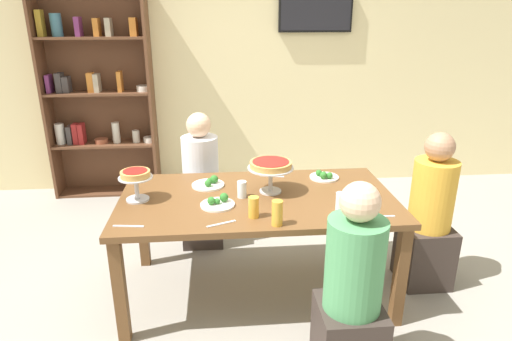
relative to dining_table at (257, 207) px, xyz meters
The scene contains 21 objects.
ground_plane 0.66m from the dining_table, ahead, with size 12.00×12.00×0.00m, color gray.
rear_partition 2.32m from the dining_table, 90.00° to the left, with size 8.00×0.12×2.80m, color beige.
dining_table is the anchor object (origin of this frame).
bookshelf 2.55m from the dining_table, 126.40° to the left, with size 1.10×0.30×2.21m.
television 2.58m from the dining_table, 69.12° to the left, with size 0.78×0.05×0.44m.
diner_head_east 1.25m from the dining_table, ahead, with size 0.34×0.34×1.15m.
diner_far_left 0.89m from the dining_table, 117.69° to the left, with size 0.34×0.34×1.15m.
diner_near_right 0.94m from the dining_table, 62.92° to the right, with size 0.34×0.34×1.15m.
deep_dish_pizza_stand 0.29m from the dining_table, 37.55° to the left, with size 0.31×0.31×0.22m.
personal_pizza_stand 0.82m from the dining_table, behind, with size 0.22×0.22×0.21m.
salad_plate_near_diner 0.61m from the dining_table, 29.03° to the left, with size 0.21×0.21×0.07m.
salad_plate_far_diner 0.31m from the dining_table, 155.77° to the right, with size 0.22×0.22×0.07m.
salad_plate_spare 0.40m from the dining_table, 145.66° to the left, with size 0.23×0.23×0.07m.
beer_glass_amber_tall 0.46m from the dining_table, 79.76° to the right, with size 0.06×0.06×0.15m, color gold.
beer_glass_amber_short 0.34m from the dining_table, 99.36° to the right, with size 0.06×0.06×0.13m, color gold.
water_glass_clear_near 0.58m from the dining_table, 27.56° to the right, with size 0.07×0.07×0.12m, color white.
water_glass_clear_far 0.17m from the dining_table, behind, with size 0.06×0.06×0.11m, color white.
cutlery_fork_near 0.40m from the dining_table, 68.26° to the left, with size 0.18×0.02×0.01m, color silver.
cutlery_knife_near 0.80m from the dining_table, 27.40° to the right, with size 0.18×0.02×0.01m, color silver.
cutlery_fork_far 0.46m from the dining_table, 122.65° to the right, with size 0.18×0.02×0.01m, color silver.
cutlery_knife_far 0.87m from the dining_table, 154.84° to the right, with size 0.18×0.02×0.01m, color silver.
Camera 1 is at (-0.25, -2.68, 1.91)m, focal length 30.73 mm.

